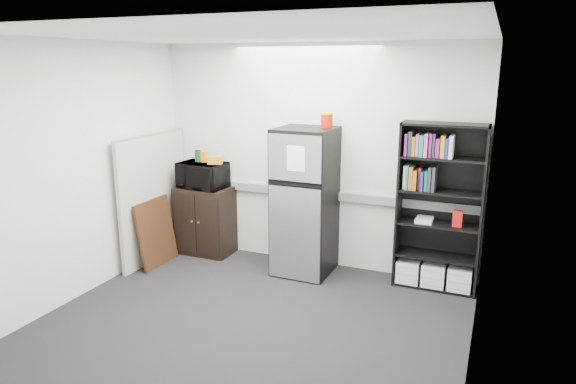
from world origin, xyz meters
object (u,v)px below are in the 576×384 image
object	(u,v)px
bookshelf	(439,209)
cabinet	(205,220)
refrigerator	(305,202)
microwave	(203,175)
cubicle_partition	(154,197)

from	to	relation	value
bookshelf	cabinet	world-z (taller)	bookshelf
refrigerator	microwave	bearing A→B (deg)	178.40
bookshelf	cabinet	size ratio (longest dim) A/B	2.07
bookshelf	microwave	xyz separation A→B (m)	(-2.95, -0.08, 0.15)
bookshelf	cabinet	xyz separation A→B (m)	(-2.95, -0.06, -0.47)
cubicle_partition	refrigerator	size ratio (longest dim) A/B	0.93
cubicle_partition	cabinet	size ratio (longest dim) A/B	1.81
cabinet	microwave	world-z (taller)	microwave
cubicle_partition	microwave	bearing A→B (deg)	40.40
refrigerator	cubicle_partition	bearing A→B (deg)	-168.93
bookshelf	microwave	world-z (taller)	bookshelf
microwave	cubicle_partition	bearing A→B (deg)	-136.64
cubicle_partition	refrigerator	xyz separation A→B (m)	(1.91, 0.34, 0.06)
bookshelf	refrigerator	bearing A→B (deg)	-174.56
cubicle_partition	refrigerator	bearing A→B (deg)	10.11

